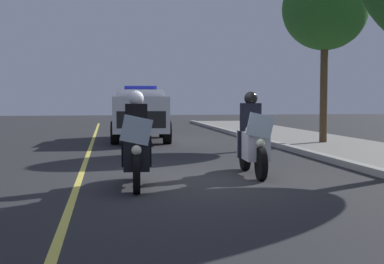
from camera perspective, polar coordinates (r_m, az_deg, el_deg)
name	(u,v)px	position (r m, az deg, el deg)	size (l,w,h in m)	color
ground_plane	(197,181)	(10.05, 0.53, -5.33)	(80.00, 80.00, 0.00)	#28282B
curb_strip	(380,172)	(11.31, 19.82, -4.17)	(48.00, 0.24, 0.15)	#9E9B93
lane_stripe_center	(78,183)	(9.93, -12.34, -5.51)	(48.00, 0.12, 0.01)	#E0D14C
police_motorcycle_lead_left	(136,147)	(9.40, -6.08, -1.68)	(2.14, 0.60, 1.72)	black
police_motorcycle_lead_right	(252,141)	(10.81, 6.61, -0.99)	(2.14, 0.60, 1.72)	black
police_suv	(141,112)	(19.67, -5.62, 2.17)	(5.00, 2.29, 2.05)	silver
tree_far_back	(325,9)	(18.47, 14.32, 12.86)	(2.86, 2.86, 5.87)	#4C3823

